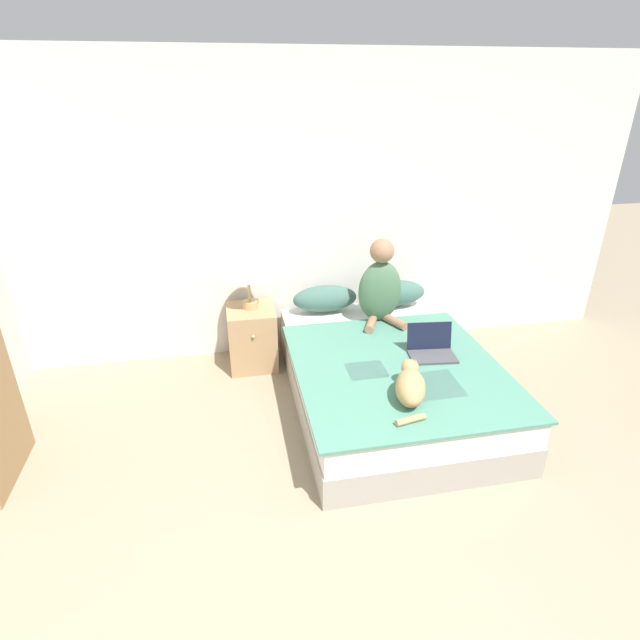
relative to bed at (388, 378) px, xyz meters
The scene contains 9 objects.
wall_back 1.58m from the bed, 111.66° to the left, with size 5.96×0.05×2.55m.
bed is the anchor object (origin of this frame).
pillow_near 0.99m from the bed, 110.41° to the left, with size 0.57×0.25×0.23m.
pillow_far 0.99m from the bed, 69.59° to the left, with size 0.57×0.25×0.23m.
person_sitting 0.79m from the bed, 81.12° to the left, with size 0.38×0.36×0.72m.
cat_tabby 0.67m from the bed, 95.94° to the right, with size 0.32×0.51×0.19m.
laptop_open 0.41m from the bed, 14.69° to the right, with size 0.36×0.29×0.22m.
nightstand 1.27m from the bed, 141.22° to the left, with size 0.41×0.46×0.54m.
table_lamp 1.44m from the bed, 140.49° to the left, with size 0.32×0.32×0.44m.
Camera 1 is at (-0.72, -0.98, 2.30)m, focal length 28.00 mm.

